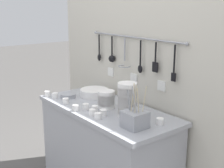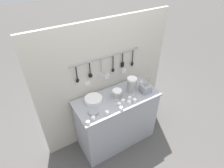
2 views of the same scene
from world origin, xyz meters
TOP-DOWN VIEW (x-y plane):
  - counter at (0.00, 0.00)m, footprint 1.15×0.51m
  - back_wall at (-0.00, 0.29)m, footprint 1.95×0.11m
  - bowl_stack_wide_centre at (0.23, -0.00)m, footprint 0.13×0.13m
  - bowl_stack_back_corner at (0.00, -0.00)m, footprint 0.12×0.12m
  - plate_stack at (-0.30, 0.10)m, footprint 0.23×0.23m
  - steel_mixing_bowl at (-0.39, -0.09)m, footprint 0.12×0.12m
  - cutlery_caddy at (0.40, -0.09)m, footprint 0.13×0.13m
  - cup_mid_row at (-0.08, -0.21)m, footprint 0.05×0.05m
  - cup_back_right at (0.07, -0.17)m, footprint 0.05×0.05m
  - cup_front_right at (0.47, 0.07)m, footprint 0.05×0.05m
  - cup_edge_far at (-0.44, -0.18)m, footprint 0.05×0.05m
  - cup_edge_near at (0.15, -0.18)m, footprint 0.05×0.05m
  - cup_centre at (-0.06, -0.14)m, footprint 0.05×0.05m
  - cup_back_left at (-0.52, -0.21)m, footprint 0.05×0.05m
  - cup_by_caddy at (-0.26, -0.19)m, footprint 0.05×0.05m
  - cup_front_left at (0.02, -0.11)m, footprint 0.05×0.05m
  - cup_beside_plates at (0.12, -0.12)m, footprint 0.05×0.05m

SIDE VIEW (x-z plane):
  - counter at x=0.00m, z-range 0.00..0.85m
  - steel_mixing_bowl at x=-0.39m, z-range 0.85..0.88m
  - cup_mid_row at x=-0.08m, z-range 0.85..0.89m
  - cup_back_right at x=0.07m, z-range 0.85..0.89m
  - cup_front_right at x=0.47m, z-range 0.85..0.89m
  - cup_edge_far at x=-0.44m, z-range 0.85..0.89m
  - cup_edge_near at x=0.15m, z-range 0.85..0.89m
  - cup_centre at x=-0.06m, z-range 0.85..0.89m
  - cup_back_left at x=-0.52m, z-range 0.85..0.89m
  - cup_by_caddy at x=-0.26m, z-range 0.85..0.89m
  - cup_front_left at x=0.02m, z-range 0.85..0.89m
  - cup_beside_plates at x=0.12m, z-range 0.85..0.89m
  - plate_stack at x=-0.30m, z-range 0.85..0.91m
  - cutlery_caddy at x=0.40m, z-range 0.77..1.04m
  - back_wall at x=0.00m, z-range 0.00..1.82m
  - bowl_stack_back_corner at x=0.00m, z-range 0.85..0.98m
  - bowl_stack_wide_centre at x=0.23m, z-range 0.85..1.08m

